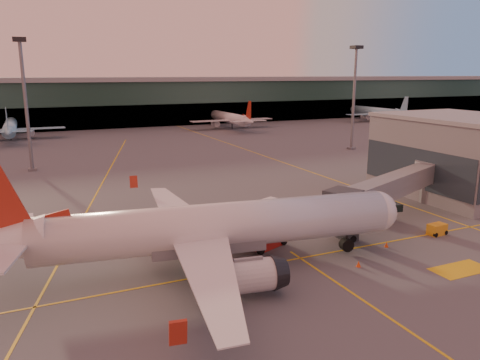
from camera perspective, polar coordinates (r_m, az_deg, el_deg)
name	(u,v)px	position (r m, az deg, el deg)	size (l,w,h in m)	color
ground	(282,286)	(43.97, 5.13, -12.76)	(600.00, 600.00, 0.00)	#4C4F54
taxi_markings	(116,188)	(82.10, -14.90, -0.93)	(100.12, 173.00, 0.01)	yellow
terminal	(88,103)	(177.60, -18.06, 8.97)	(400.00, 20.00, 17.60)	#19382D
gate_building	(459,155)	(81.86, 25.12, 2.74)	(18.40, 22.40, 12.60)	slate
mast_west_near	(25,95)	(100.50, -24.74, 9.38)	(2.40, 2.40, 25.60)	slate
mast_east_near	(354,90)	(122.04, 13.76, 10.59)	(2.40, 2.40, 25.60)	slate
distant_aircraft_row	(26,139)	(153.60, -24.61, 4.62)	(290.00, 34.00, 13.00)	#8ACCE7
main_airplane	(205,229)	(45.71, -4.32, -6.00)	(43.09, 39.01, 13.02)	silver
jet_bridge	(397,186)	(65.20, 18.62, -0.70)	(26.90, 13.57, 6.27)	slate
catering_truck	(262,223)	(51.95, 2.72, -5.24)	(7.01, 5.07, 5.00)	red
gpu_cart	(437,229)	(61.31, 22.90, -5.57)	(2.39, 1.55, 1.34)	orange
pushback_tug	(370,212)	(65.18, 15.58, -3.79)	(4.39, 3.39, 2.01)	black
cone_nose	(386,245)	(55.28, 17.41, -7.52)	(0.46, 0.46, 0.58)	#E0430B
cone_wing_left	(146,221)	(62.30, -11.35, -4.88)	(0.42, 0.42, 0.53)	#E0430B
cone_fwd	(359,264)	(49.16, 14.25, -9.89)	(0.48, 0.48, 0.61)	#E0430B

